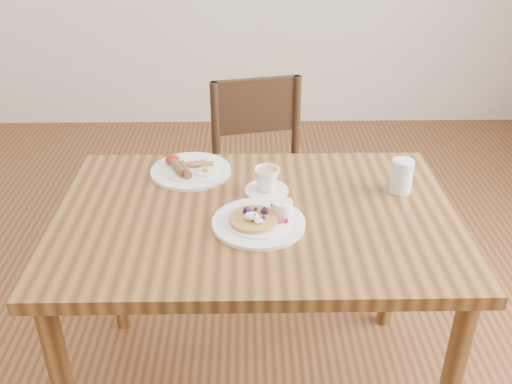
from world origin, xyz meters
The scene contains 6 objects.
dining_table centered at (0.00, 0.00, 0.65)m, with size 1.20×0.80×0.75m.
chair_far centered at (0.04, 0.72, 0.49)m, with size 0.50×0.50×0.88m.
pancake_plate centered at (0.01, -0.07, 0.76)m, with size 0.27×0.27×0.06m.
breakfast_plate centered at (-0.22, 0.26, 0.76)m, with size 0.27×0.27×0.04m.
teacup_saucer centered at (0.04, 0.13, 0.79)m, with size 0.14×0.14×0.08m.
water_glass centered at (0.46, 0.12, 0.80)m, with size 0.07×0.07×0.11m, color silver.
Camera 1 is at (-0.02, -1.45, 1.65)m, focal length 40.00 mm.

